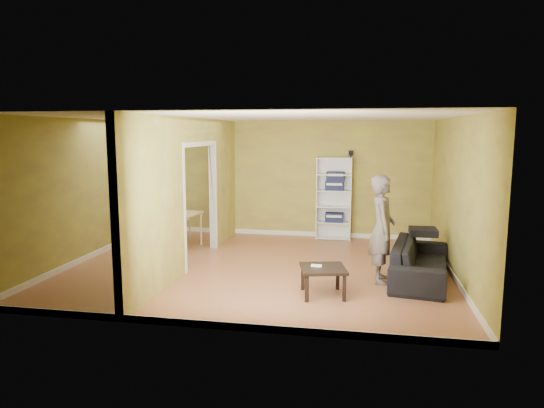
{
  "coord_description": "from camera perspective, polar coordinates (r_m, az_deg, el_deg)",
  "views": [
    {
      "loc": [
        1.72,
        -8.08,
        2.35
      ],
      "look_at": [
        0.2,
        0.2,
        1.1
      ],
      "focal_mm": 32.0,
      "sensor_mm": 36.0,
      "label": 1
    }
  ],
  "objects": [
    {
      "name": "partition",
      "position": [
        8.66,
        -9.4,
        1.36
      ],
      "size": [
        0.22,
        5.5,
        2.6
      ],
      "primitive_type": null,
      "color": "gold",
      "rests_on": "ground"
    },
    {
      "name": "chair_near",
      "position": [
        9.72,
        -12.85,
        -3.1
      ],
      "size": [
        0.54,
        0.54,
        0.88
      ],
      "primitive_type": null,
      "rotation": [
        0.0,
        0.0,
        -0.43
      ],
      "color": "tan",
      "rests_on": "ground"
    },
    {
      "name": "chair_far",
      "position": [
        10.77,
        -10.78,
        -1.77
      ],
      "size": [
        0.55,
        0.55,
        0.94
      ],
      "primitive_type": null,
      "rotation": [
        0.0,
        0.0,
        2.78
      ],
      "color": "tan",
      "rests_on": "ground"
    },
    {
      "name": "wall_speaker",
      "position": [
        10.79,
        9.26,
        5.94
      ],
      "size": [
        0.1,
        0.1,
        0.1
      ],
      "primitive_type": "cube",
      "color": "black",
      "rests_on": "room_shell"
    },
    {
      "name": "room_shell",
      "position": [
        8.33,
        -1.6,
        1.2
      ],
      "size": [
        6.5,
        6.5,
        6.5
      ],
      "color": "#9A5C3C",
      "rests_on": "ground"
    },
    {
      "name": "dining_table",
      "position": [
        10.21,
        -11.89,
        -1.38
      ],
      "size": [
        1.15,
        0.77,
        0.72
      ],
      "rotation": [
        0.0,
        0.0,
        -0.17
      ],
      "color": "tan",
      "rests_on": "ground"
    },
    {
      "name": "bookshelf",
      "position": [
        10.8,
        7.3,
        0.68
      ],
      "size": [
        0.76,
        0.33,
        1.81
      ],
      "color": "white",
      "rests_on": "ground"
    },
    {
      "name": "paper_box_navy_a",
      "position": [
        10.82,
        7.34,
        -1.56
      ],
      "size": [
        0.39,
        0.26,
        0.2
      ],
      "primitive_type": "cube",
      "color": "navy",
      "rests_on": "bookshelf"
    },
    {
      "name": "sofa",
      "position": [
        8.15,
        17.08,
        -5.79
      ],
      "size": [
        2.21,
        1.22,
        0.8
      ],
      "primitive_type": "imported",
      "rotation": [
        0.0,
        0.0,
        1.41
      ],
      "color": "#2E2E32",
      "rests_on": "ground"
    },
    {
      "name": "chair_left",
      "position": [
        10.6,
        -15.76,
        -1.97
      ],
      "size": [
        0.52,
        0.52,
        0.99
      ],
      "primitive_type": null,
      "rotation": [
        0.0,
        0.0,
        -1.75
      ],
      "color": "#DAB184",
      "rests_on": "ground"
    },
    {
      "name": "person",
      "position": [
        7.76,
        12.86,
        -1.8
      ],
      "size": [
        0.75,
        0.59,
        2.0
      ],
      "primitive_type": "imported",
      "rotation": [
        0.0,
        0.0,
        1.61
      ],
      "color": "slate",
      "rests_on": "ground"
    },
    {
      "name": "coffee_table",
      "position": [
        7.1,
        6.03,
        -7.91
      ],
      "size": [
        0.63,
        0.63,
        0.42
      ],
      "rotation": [
        0.0,
        0.0,
        0.22
      ],
      "color": "black",
      "rests_on": "ground"
    },
    {
      "name": "paper_box_navy_c",
      "position": [
        10.7,
        7.5,
        3.24
      ],
      "size": [
        0.39,
        0.26,
        0.2
      ],
      "primitive_type": "cube",
      "color": "navy",
      "rests_on": "bookshelf"
    },
    {
      "name": "game_controller",
      "position": [
        7.1,
        5.24,
        -7.22
      ],
      "size": [
        0.15,
        0.04,
        0.03
      ],
      "primitive_type": "cube",
      "color": "white",
      "rests_on": "coffee_table"
    },
    {
      "name": "paper_box_navy_b",
      "position": [
        10.72,
        7.37,
        2.17
      ],
      "size": [
        0.4,
        0.26,
        0.2
      ],
      "primitive_type": "cube",
      "color": "navy",
      "rests_on": "bookshelf"
    }
  ]
}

